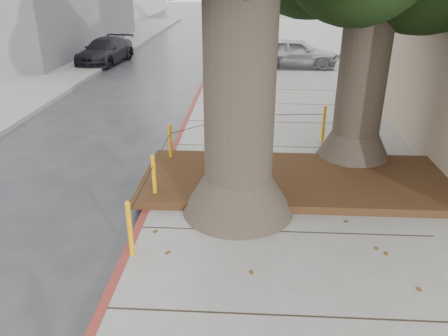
% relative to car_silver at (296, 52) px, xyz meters
% --- Properties ---
extents(ground, '(140.00, 140.00, 0.00)m').
position_rel_car_silver_xyz_m(ground, '(-2.09, -17.33, -0.67)').
color(ground, '#28282B').
rests_on(ground, ground).
extents(sidewalk_far, '(16.00, 20.00, 0.15)m').
position_rel_car_silver_xyz_m(sidewalk_far, '(3.91, 12.67, -0.60)').
color(sidewalk_far, slate).
rests_on(sidewalk_far, ground).
extents(curb_red, '(0.14, 26.00, 0.16)m').
position_rel_car_silver_xyz_m(curb_red, '(-4.09, -14.83, -0.60)').
color(curb_red, maroon).
rests_on(curb_red, ground).
extents(planter_bed, '(6.40, 2.60, 0.16)m').
position_rel_car_silver_xyz_m(planter_bed, '(-1.19, -13.43, -0.44)').
color(planter_bed, black).
rests_on(planter_bed, sidewalk_main).
extents(bollard_ring, '(3.79, 5.39, 0.95)m').
position_rel_car_silver_xyz_m(bollard_ring, '(-2.96, -12.95, -0.01)').
color(bollard_ring, '#F9A30D').
rests_on(bollard_ring, sidewalk_main).
extents(car_silver, '(4.11, 2.07, 1.34)m').
position_rel_car_silver_xyz_m(car_silver, '(0.00, 0.00, 0.00)').
color(car_silver, '#AEAEB3').
rests_on(car_silver, ground).
extents(car_dark, '(2.27, 4.43, 1.23)m').
position_rel_car_silver_xyz_m(car_dark, '(-9.50, 0.26, -0.06)').
color(car_dark, black).
rests_on(car_dark, ground).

